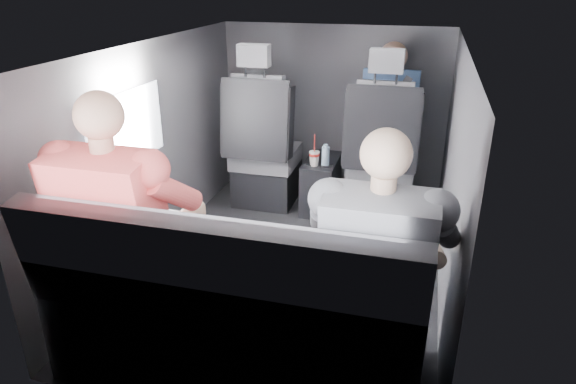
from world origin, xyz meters
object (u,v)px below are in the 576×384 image
(rear_bench, at_px, (231,325))
(water_bottle, at_px, (326,156))
(laptop_white, at_px, (141,215))
(center_console, at_px, (321,184))
(soda_cup, at_px, (314,158))
(front_seat_left, at_px, (264,156))
(passenger_front_right, at_px, (389,111))
(front_seat_right, at_px, (381,167))
(passenger_rear_left, at_px, (130,230))
(passenger_rear_right, at_px, (379,269))
(laptop_black, at_px, (391,244))

(rear_bench, height_order, water_bottle, rear_bench)
(laptop_white, bearing_deg, center_console, 71.45)
(soda_cup, height_order, laptop_white, laptop_white)
(front_seat_left, bearing_deg, passenger_front_right, 15.79)
(soda_cup, relative_size, laptop_white, 0.66)
(center_console, distance_m, rear_bench, 1.94)
(front_seat_right, bearing_deg, soda_cup, -168.14)
(soda_cup, distance_m, passenger_rear_left, 1.78)
(water_bottle, height_order, passenger_rear_right, passenger_rear_right)
(passenger_rear_left, bearing_deg, rear_bench, -10.72)
(passenger_front_right, bearing_deg, front_seat_left, -164.21)
(laptop_white, bearing_deg, water_bottle, 68.31)
(laptop_white, distance_m, passenger_rear_left, 0.20)
(water_bottle, xyz_separation_m, passenger_rear_left, (-0.55, -1.72, 0.18))
(front_seat_right, relative_size, passenger_rear_right, 1.02)
(soda_cup, height_order, laptop_black, laptop_black)
(rear_bench, bearing_deg, passenger_rear_right, 8.94)
(passenger_rear_left, bearing_deg, center_console, 74.95)
(passenger_rear_left, bearing_deg, water_bottle, 72.30)
(laptop_black, relative_size, passenger_front_right, 0.46)
(laptop_black, bearing_deg, front_seat_left, 124.22)
(soda_cup, bearing_deg, laptop_white, -109.16)
(rear_bench, bearing_deg, laptop_white, 152.94)
(front_seat_left, xyz_separation_m, laptop_black, (1.08, -1.59, 0.23))
(laptop_white, bearing_deg, soda_cup, 70.84)
(front_seat_left, distance_m, water_bottle, 0.52)
(water_bottle, bearing_deg, front_seat_left, 170.03)
(water_bottle, bearing_deg, passenger_front_right, 40.18)
(laptop_black, distance_m, passenger_rear_right, 0.22)
(front_seat_left, xyz_separation_m, front_seat_right, (0.90, 0.00, 0.00))
(front_seat_left, xyz_separation_m, passenger_front_right, (0.91, 0.26, 0.35))
(front_seat_right, distance_m, passenger_rear_right, 1.83)
(water_bottle, bearing_deg, passenger_rear_right, -72.20)
(passenger_rear_left, xyz_separation_m, passenger_front_right, (0.96, 2.07, 0.09))
(passenger_rear_left, bearing_deg, front_seat_right, 62.36)
(laptop_black, bearing_deg, rear_bench, -154.10)
(center_console, xyz_separation_m, rear_bench, (-0.00, -1.94, 0.11))
(soda_cup, relative_size, water_bottle, 1.41)
(front_seat_right, relative_size, water_bottle, 7.57)
(water_bottle, xyz_separation_m, passenger_rear_right, (0.55, -1.72, 0.16))
(soda_cup, bearing_deg, passenger_rear_right, -69.65)
(rear_bench, bearing_deg, front_seat_right, 76.69)
(center_console, distance_m, passenger_rear_right, 1.99)
(rear_bench, height_order, laptop_white, rear_bench)
(front_seat_left, height_order, water_bottle, front_seat_left)
(passenger_rear_right, bearing_deg, front_seat_left, 120.25)
(soda_cup, bearing_deg, rear_bench, -89.07)
(laptop_white, height_order, laptop_black, laptop_black)
(passenger_rear_left, bearing_deg, laptop_white, 107.37)
(water_bottle, height_order, passenger_rear_left, passenger_rear_left)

